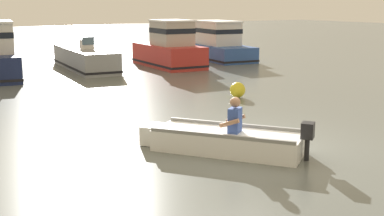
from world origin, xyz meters
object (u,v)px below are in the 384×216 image
(rowboat_with_person, at_px, (225,140))
(moored_boat_grey, at_px, (85,59))
(moored_boat_blue, at_px, (213,45))
(moored_boat_red, at_px, (169,49))
(mooring_buoy, at_px, (238,90))

(rowboat_with_person, distance_m, moored_boat_grey, 14.73)
(moored_boat_grey, relative_size, moored_boat_blue, 0.89)
(rowboat_with_person, height_order, moored_boat_red, moored_boat_red)
(rowboat_with_person, relative_size, moored_boat_red, 0.71)
(rowboat_with_person, relative_size, moored_boat_grey, 0.53)
(rowboat_with_person, distance_m, mooring_buoy, 6.22)
(rowboat_with_person, xyz_separation_m, moored_boat_red, (6.20, 13.19, 0.60))
(moored_boat_grey, bearing_deg, mooring_buoy, -80.52)
(rowboat_with_person, relative_size, mooring_buoy, 6.40)
(rowboat_with_person, xyz_separation_m, moored_boat_grey, (2.36, 14.53, 0.22))
(mooring_buoy, bearing_deg, moored_boat_grey, 99.48)
(rowboat_with_person, distance_m, moored_boat_red, 14.59)
(rowboat_with_person, xyz_separation_m, mooring_buoy, (3.99, 4.78, 0.01))
(moored_boat_red, height_order, mooring_buoy, moored_boat_red)
(moored_boat_grey, xyz_separation_m, mooring_buoy, (1.63, -9.75, -0.21))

